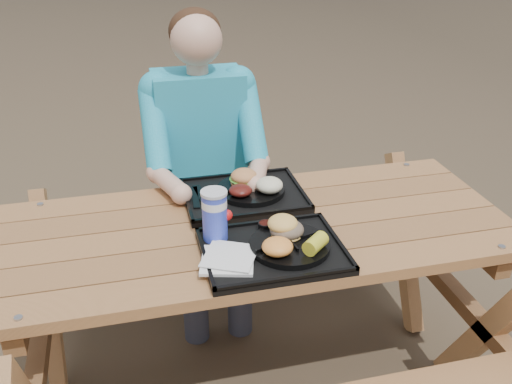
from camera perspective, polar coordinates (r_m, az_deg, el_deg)
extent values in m
plane|color=#999999|center=(2.47, 0.00, -18.47)|extent=(60.00, 60.00, 0.00)
cube|color=black|center=(1.84, 1.68, -6.01)|extent=(0.45, 0.35, 0.02)
cube|color=black|center=(2.17, -1.22, -0.43)|extent=(0.45, 0.35, 0.02)
cylinder|color=black|center=(1.84, 3.39, -5.34)|extent=(0.26, 0.26, 0.02)
cylinder|color=black|center=(2.18, -0.51, 0.24)|extent=(0.26, 0.26, 0.02)
cube|color=silver|center=(1.77, -2.87, -6.74)|extent=(0.20, 0.20, 0.02)
cylinder|color=#192DBD|center=(1.85, -4.15, -2.47)|extent=(0.08, 0.08, 0.16)
cylinder|color=black|center=(1.93, 0.96, -3.47)|extent=(0.05, 0.05, 0.03)
cylinder|color=yellow|center=(1.94, 2.21, -3.18)|extent=(0.05, 0.05, 0.03)
ellipsoid|color=#FBA142|center=(1.77, 2.16, -5.48)|extent=(0.10, 0.10, 0.05)
cube|color=black|center=(2.16, -5.49, -0.35)|extent=(0.05, 0.17, 0.01)
ellipsoid|color=#4D130F|center=(2.11, -1.56, 0.16)|extent=(0.09, 0.09, 0.04)
ellipsoid|color=beige|center=(2.13, 1.34, 0.70)|extent=(0.10, 0.10, 0.06)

